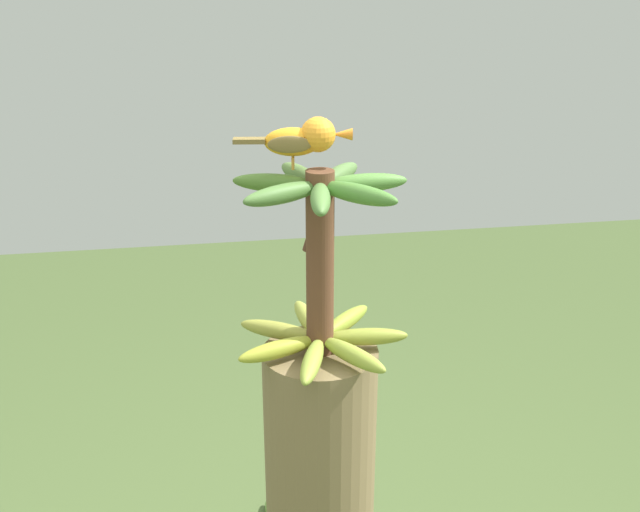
{
  "coord_description": "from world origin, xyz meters",
  "views": [
    {
      "loc": [
        -0.19,
        -1.15,
        1.86
      ],
      "look_at": [
        0.0,
        0.0,
        1.41
      ],
      "focal_mm": 40.47,
      "sensor_mm": 36.0,
      "label": 1
    }
  ],
  "objects": [
    {
      "name": "banana_bunch",
      "position": [
        -0.0,
        0.0,
        1.39
      ],
      "size": [
        0.32,
        0.32,
        0.34
      ],
      "color": "brown",
      "rests_on": "banana_tree"
    },
    {
      "name": "perched_bird",
      "position": [
        -0.02,
        0.02,
        1.61
      ],
      "size": [
        0.2,
        0.07,
        0.09
      ],
      "color": "#C68933",
      "rests_on": "banana_bunch"
    }
  ]
}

